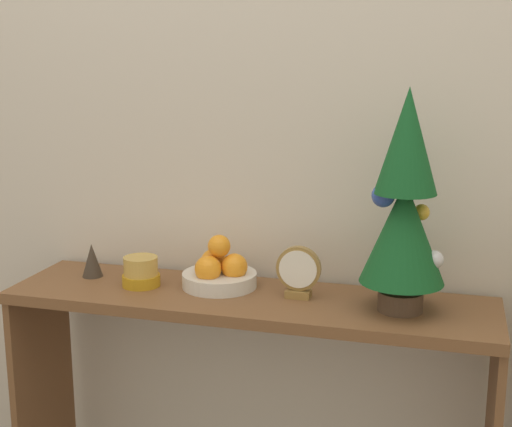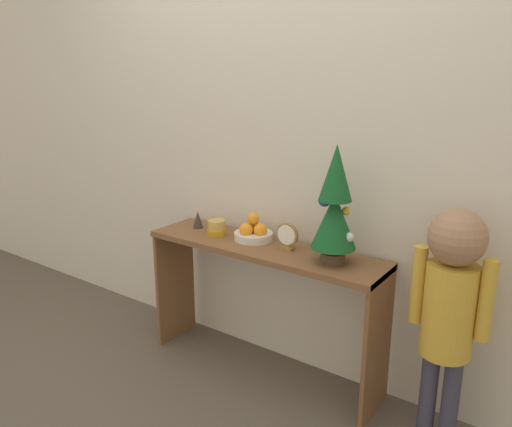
# 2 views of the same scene
# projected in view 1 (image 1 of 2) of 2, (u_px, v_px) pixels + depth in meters

# --- Properties ---
(back_wall) EXTENTS (7.00, 0.05, 2.50)m
(back_wall) POSITION_uv_depth(u_px,v_px,m) (269.00, 80.00, 1.93)
(back_wall) COLOR beige
(back_wall) RESTS_ON ground_plane
(console_table) EXTENTS (1.28, 0.32, 0.70)m
(console_table) POSITION_uv_depth(u_px,v_px,m) (248.00, 349.00, 1.89)
(console_table) COLOR brown
(console_table) RESTS_ON ground_plane
(mini_tree) EXTENTS (0.21, 0.21, 0.54)m
(mini_tree) POSITION_uv_depth(u_px,v_px,m) (405.00, 205.00, 1.69)
(mini_tree) COLOR #4C3828
(mini_tree) RESTS_ON console_table
(fruit_bowl) EXTENTS (0.20, 0.20, 0.14)m
(fruit_bowl) POSITION_uv_depth(u_px,v_px,m) (219.00, 272.00, 1.92)
(fruit_bowl) COLOR silver
(fruit_bowl) RESTS_ON console_table
(singing_bowl) EXTENTS (0.10, 0.10, 0.08)m
(singing_bowl) POSITION_uv_depth(u_px,v_px,m) (141.00, 272.00, 1.93)
(singing_bowl) COLOR #B78419
(singing_bowl) RESTS_ON console_table
(desk_clock) EXTENTS (0.12, 0.04, 0.14)m
(desk_clock) POSITION_uv_depth(u_px,v_px,m) (298.00, 273.00, 1.83)
(desk_clock) COLOR olive
(desk_clock) RESTS_ON console_table
(figurine) EXTENTS (0.06, 0.06, 0.09)m
(figurine) POSITION_uv_depth(u_px,v_px,m) (92.00, 260.00, 2.01)
(figurine) COLOR #382D23
(figurine) RESTS_ON console_table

